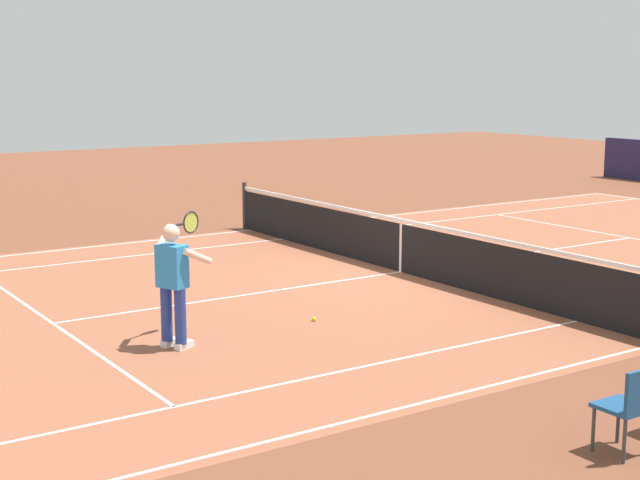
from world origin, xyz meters
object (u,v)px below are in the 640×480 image
(tennis_net, at_px, (401,245))
(tennis_ball, at_px, (314,319))
(spectator_chair_4, at_px, (630,403))
(tennis_player_near, at_px, (174,278))

(tennis_net, relative_size, tennis_ball, 177.27)
(tennis_net, xyz_separation_m, spectator_chair_4, (3.40, 7.68, 0.03))
(tennis_player_near, relative_size, tennis_ball, 25.71)
(tennis_player_near, height_order, tennis_ball, tennis_player_near)
(tennis_player_near, relative_size, spectator_chair_4, 1.93)
(tennis_player_near, bearing_deg, spectator_chair_4, 109.95)
(tennis_net, bearing_deg, tennis_ball, 31.83)
(tennis_ball, bearing_deg, spectator_chair_4, 87.93)
(tennis_player_near, bearing_deg, tennis_net, -159.14)
(tennis_net, height_order, tennis_ball, tennis_net)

